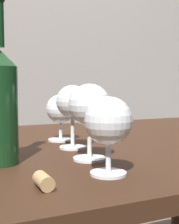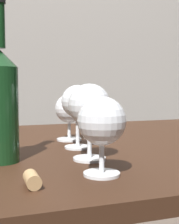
# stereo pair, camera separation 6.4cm
# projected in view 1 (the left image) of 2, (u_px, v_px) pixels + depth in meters

# --- Properties ---
(dining_table) EXTENTS (1.39, 0.84, 0.72)m
(dining_table) POSITION_uv_depth(u_px,v_px,m) (78.00, 176.00, 0.84)
(dining_table) COLOR #382114
(dining_table) RESTS_ON ground_plane
(wine_glass_empty) EXTENTS (0.08, 0.08, 0.13)m
(wine_glass_empty) POSITION_uv_depth(u_px,v_px,m) (108.00, 123.00, 0.53)
(wine_glass_empty) COLOR white
(wine_glass_empty) RESTS_ON dining_table
(wine_glass_rose) EXTENTS (0.08, 0.08, 0.15)m
(wine_glass_rose) POSITION_uv_depth(u_px,v_px,m) (90.00, 107.00, 0.64)
(wine_glass_rose) COLOR white
(wine_glass_rose) RESTS_ON dining_table
(wine_glass_port) EXTENTS (0.08, 0.08, 0.15)m
(wine_glass_port) POSITION_uv_depth(u_px,v_px,m) (72.00, 104.00, 0.75)
(wine_glass_port) COLOR white
(wine_glass_port) RESTS_ON dining_table
(wine_glass_merlot) EXTENTS (0.08, 0.08, 0.12)m
(wine_glass_merlot) POSITION_uv_depth(u_px,v_px,m) (60.00, 110.00, 0.86)
(wine_glass_merlot) COLOR white
(wine_glass_merlot) RESTS_ON dining_table
(cork) EXTENTS (0.02, 0.04, 0.02)m
(cork) POSITION_uv_depth(u_px,v_px,m) (44.00, 181.00, 0.47)
(cork) COLOR tan
(cork) RESTS_ON dining_table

